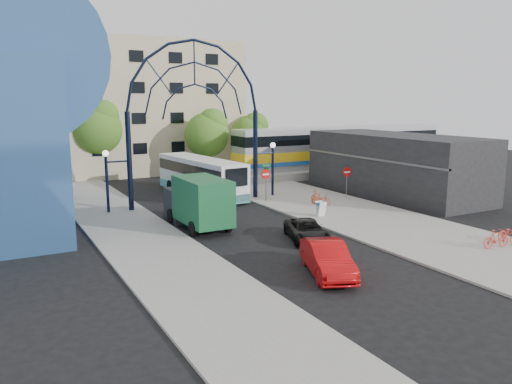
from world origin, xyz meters
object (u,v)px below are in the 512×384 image
tree_north_b (97,126)px  bike_far_a (510,232)px  gateway_arch (195,89)px  bike_near_a (321,199)px  tree_north_c (251,133)px  red_sedan (327,259)px  stop_sign (266,177)px  do_not_enter_sign (347,175)px  bike_near_b (317,198)px  tree_north_a (208,132)px  black_suv (307,230)px  green_truck (197,202)px  sandwich_board (321,207)px  train_car (342,146)px  bike_far_b (496,239)px  street_name_sign (266,174)px  city_bus (201,176)px

tree_north_b → bike_far_a: size_ratio=4.74×
gateway_arch → bike_near_a: size_ratio=8.60×
tree_north_c → red_sedan: size_ratio=1.42×
stop_sign → do_not_enter_sign: bearing=-17.9°
red_sedan → bike_near_b: red_sedan is taller
stop_sign → tree_north_a: (1.32, 13.93, 2.61)m
bike_near_a → gateway_arch: bearing=124.0°
bike_near_a → tree_north_a: bearing=72.3°
do_not_enter_sign → black_suv: 12.47m
green_truck → black_suv: 7.18m
sandwich_board → tree_north_b: size_ratio=0.12×
red_sedan → tree_north_b: bearing=116.7°
train_car → do_not_enter_sign: bearing=-126.9°
bike_near_b → green_truck: bearing=-165.8°
bike_near_a → do_not_enter_sign: bearing=-6.2°
green_truck → red_sedan: bearing=-80.5°
bike_near_a → bike_far_b: size_ratio=0.96×
bike_near_a → red_sedan: bearing=-148.7°
gateway_arch → street_name_sign: (5.20, -1.40, -6.43)m
stop_sign → red_sedan: 16.24m
street_name_sign → city_bus: 5.91m
tree_north_b → tree_north_c: 16.15m
sandwich_board → black_suv: (-3.96, -4.10, -0.16)m
stop_sign → sandwich_board: 6.20m
train_car → black_suv: (-18.36, -20.12, -2.32)m
stop_sign → bike_near_b: bearing=-49.3°
gateway_arch → city_bus: size_ratio=1.20×
black_suv → street_name_sign: bearing=91.9°
stop_sign → bike_near_a: size_ratio=1.58×
city_bus → bike_far_a: (9.64, -21.18, -1.05)m
street_name_sign → tree_north_b: (-9.08, 17.33, 3.14)m
tree_north_b → bike_far_a: tree_north_b is taller
red_sedan → bike_far_b: 10.12m
tree_north_c → black_suv: tree_north_c is taller
gateway_arch → green_truck: gateway_arch is taller
stop_sign → do_not_enter_sign: (6.20, -2.00, -0.02)m
city_bus → bike_near_a: bearing=-58.9°
stop_sign → tree_north_c: tree_north_c is taller
stop_sign → tree_north_c: (7.32, 15.93, 2.28)m
street_name_sign → bike_near_b: street_name_sign is taller
tree_north_b → black_suv: bearing=-78.9°
street_name_sign → tree_north_a: size_ratio=0.40×
tree_north_a → stop_sign: bearing=-95.4°
bike_near_b → train_car: bearing=52.5°
red_sedan → gateway_arch: bearing=108.8°
stop_sign → city_bus: size_ratio=0.22×
do_not_enter_sign → sandwich_board: (-5.40, -4.02, -1.23)m
tree_north_c → bike_near_a: 19.74m
bike_near_a → bike_far_a: bike_far_a is taller
train_car → tree_north_b: bearing=161.6°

